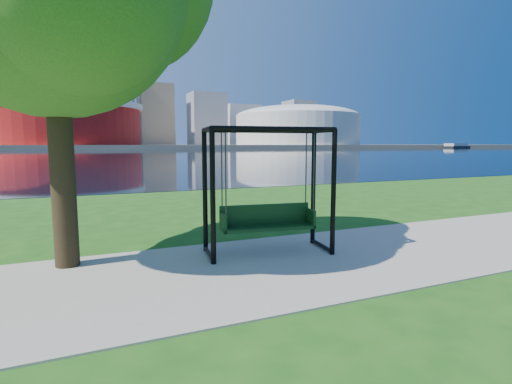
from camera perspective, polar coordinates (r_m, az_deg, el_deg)
ground at (r=8.01m, az=1.91°, el=-9.42°), size 900.00×900.00×0.00m
path at (r=7.57m, az=3.59°, el=-10.27°), size 120.00×4.00×0.03m
river at (r=108.99m, az=-22.24°, el=5.13°), size 900.00×180.00×0.02m
far_bank at (r=312.94m, az=-23.43°, el=6.02°), size 900.00×228.00×2.00m
stadium at (r=242.31m, az=-25.79°, el=8.98°), size 83.00×83.00×32.00m
arena at (r=279.02m, az=5.93°, el=9.57°), size 84.00×84.00×26.56m
skyline at (r=328.04m, az=-24.51°, el=12.09°), size 392.00×66.00×96.50m
swing at (r=8.10m, az=1.66°, el=-0.22°), size 2.65×1.44×2.58m
barge at (r=295.32m, az=26.66°, el=5.91°), size 30.03×16.83×2.91m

